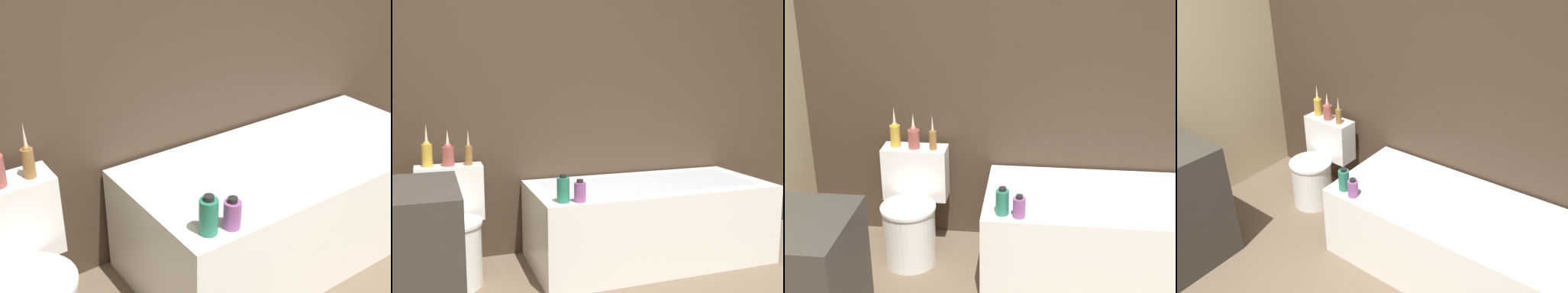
# 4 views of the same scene
# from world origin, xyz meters

# --- Properties ---
(wall_back_tiled) EXTENTS (6.40, 0.06, 2.60)m
(wall_back_tiled) POSITION_xyz_m (0.00, 2.14, 1.30)
(wall_back_tiled) COLOR #423326
(wall_back_tiled) RESTS_ON ground_plane
(bathtub) EXTENTS (1.68, 0.78, 0.56)m
(bathtub) POSITION_xyz_m (0.72, 1.70, 0.28)
(bathtub) COLOR white
(bathtub) RESTS_ON ground
(toilet) EXTENTS (0.44, 0.53, 0.72)m
(toilet) POSITION_xyz_m (-0.63, 1.79, 0.33)
(toilet) COLOR white
(toilet) RESTS_ON ground
(vase_bronze) EXTENTS (0.05, 0.05, 0.24)m
(vase_bronze) POSITION_xyz_m (-0.50, 1.94, 0.80)
(vase_bronze) COLOR olive
(vase_bronze) RESTS_ON toilet
(shampoo_bottle_tall) EXTENTS (0.08, 0.08, 0.17)m
(shampoo_bottle_tall) POSITION_xyz_m (-0.00, 1.40, 0.64)
(shampoo_bottle_tall) COLOR #267259
(shampoo_bottle_tall) RESTS_ON bathtub
(shampoo_bottle_short) EXTENTS (0.07, 0.07, 0.14)m
(shampoo_bottle_short) POSITION_xyz_m (0.10, 1.38, 0.62)
(shampoo_bottle_short) COLOR #8C4C8C
(shampoo_bottle_short) RESTS_ON bathtub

